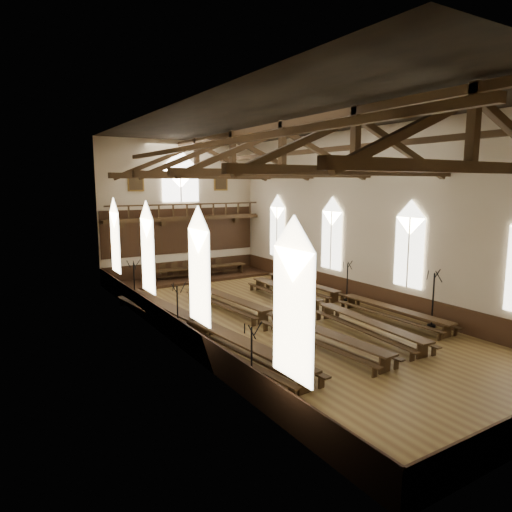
{
  "coord_description": "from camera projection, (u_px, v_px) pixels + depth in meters",
  "views": [
    {
      "loc": [
        -13.0,
        -18.58,
        6.9
      ],
      "look_at": [
        -0.58,
        1.5,
        3.15
      ],
      "focal_mm": 32.0,
      "sensor_mm": 36.0,
      "label": 1
    }
  ],
  "objects": [
    {
      "name": "candelabrum_left_near",
      "position": [
        252.0,
        371.0,
        15.19
      ],
      "size": [
        0.65,
        0.73,
        2.39
      ],
      "color": "black",
      "rests_on": "ground"
    },
    {
      "name": "refectory_row_b",
      "position": [
        269.0,
        315.0,
        22.22
      ],
      "size": [
        2.08,
        14.55,
        0.76
      ],
      "color": "#332110",
      "rests_on": "ground"
    },
    {
      "name": "candelabrum_left_mid",
      "position": [
        178.0,
        321.0,
        20.59
      ],
      "size": [
        0.74,
        0.76,
        2.54
      ],
      "color": "black",
      "rests_on": "ground"
    },
    {
      "name": "high_table",
      "position": [
        196.0,
        269.0,
        33.12
      ],
      "size": [
        7.69,
        1.34,
        0.72
      ],
      "color": "#332110",
      "rests_on": "dais"
    },
    {
      "name": "high_chairs",
      "position": [
        192.0,
        268.0,
        33.76
      ],
      "size": [
        4.99,
        0.5,
        1.04
      ],
      "color": "#332110",
      "rests_on": "dais"
    },
    {
      "name": "roof_trusses",
      "position": [
        282.0,
        156.0,
        22.15
      ],
      "size": [
        11.7,
        25.7,
        2.8
      ],
      "color": "#332110",
      "rests_on": "room_walls"
    },
    {
      "name": "refectory_row_a",
      "position": [
        196.0,
        324.0,
        20.7
      ],
      "size": [
        2.44,
        15.2,
        0.82
      ],
      "color": "#332110",
      "rests_on": "ground"
    },
    {
      "name": "ground",
      "position": [
        281.0,
        319.0,
        23.44
      ],
      "size": [
        26.0,
        26.0,
        0.0
      ],
      "primitive_type": "plane",
      "color": "brown",
      "rests_on": "ground"
    },
    {
      "name": "candelabrum_left_far",
      "position": [
        135.0,
        292.0,
        26.03
      ],
      "size": [
        0.8,
        0.75,
        2.64
      ],
      "color": "black",
      "rests_on": "ground"
    },
    {
      "name": "refectory_row_d",
      "position": [
        343.0,
        296.0,
        26.11
      ],
      "size": [
        1.61,
        14.12,
        0.72
      ],
      "color": "#332110",
      "rests_on": "ground"
    },
    {
      "name": "candelabrum_right_far",
      "position": [
        300.0,
        275.0,
        30.98
      ],
      "size": [
        0.77,
        0.78,
        2.62
      ],
      "color": "black",
      "rests_on": "ground"
    },
    {
      "name": "candelabrum_right_near",
      "position": [
        432.0,
        310.0,
        22.1
      ],
      "size": [
        0.83,
        0.84,
        2.82
      ],
      "color": "black",
      "rests_on": "ground"
    },
    {
      "name": "room_walls",
      "position": [
        282.0,
        193.0,
        22.43
      ],
      "size": [
        26.0,
        26.0,
        26.0
      ],
      "color": "#BAAB8D",
      "rests_on": "ground"
    },
    {
      "name": "refectory_row_c",
      "position": [
        322.0,
        306.0,
        24.08
      ],
      "size": [
        1.92,
        14.31,
        0.73
      ],
      "color": "#332110",
      "rests_on": "ground"
    },
    {
      "name": "portraits",
      "position": [
        181.0,
        181.0,
        33.16
      ],
      "size": [
        7.75,
        0.09,
        1.45
      ],
      "color": "brown",
      "rests_on": "room_walls"
    },
    {
      "name": "side_windows",
      "position": [
        282.0,
        247.0,
        22.86
      ],
      "size": [
        11.85,
        19.8,
        4.5
      ],
      "color": "white",
      "rests_on": "room_walls"
    },
    {
      "name": "wainscot_band",
      "position": [
        281.0,
        308.0,
        23.35
      ],
      "size": [
        12.0,
        26.0,
        1.2
      ],
      "color": "#341D0F",
      "rests_on": "ground"
    },
    {
      "name": "dais",
      "position": [
        196.0,
        278.0,
        33.23
      ],
      "size": [
        11.4,
        2.87,
        0.19
      ],
      "primitive_type": "cube",
      "color": "#341D0F",
      "rests_on": "ground"
    },
    {
      "name": "end_window",
      "position": [
        180.0,
        179.0,
        33.15
      ],
      "size": [
        2.8,
        0.12,
        3.8
      ],
      "color": "white",
      "rests_on": "room_walls"
    },
    {
      "name": "minstrels_gallery",
      "position": [
        183.0,
        225.0,
        33.47
      ],
      "size": [
        11.8,
        1.24,
        3.7
      ],
      "color": "#332110",
      "rests_on": "room_walls"
    },
    {
      "name": "candelabrum_right_mid",
      "position": [
        347.0,
        289.0,
        27.13
      ],
      "size": [
        0.71,
        0.71,
        2.39
      ],
      "color": "black",
      "rests_on": "ground"
    }
  ]
}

